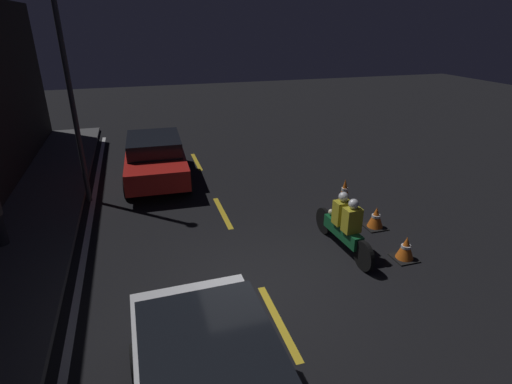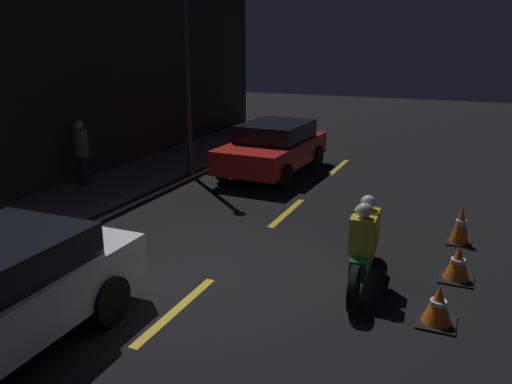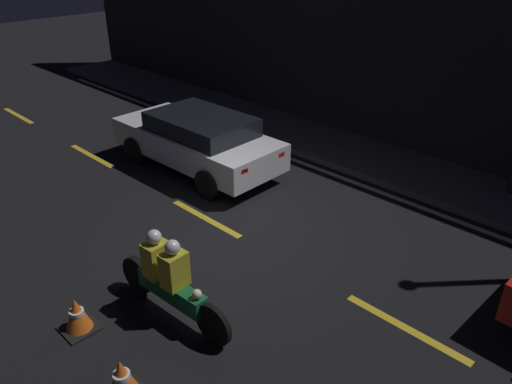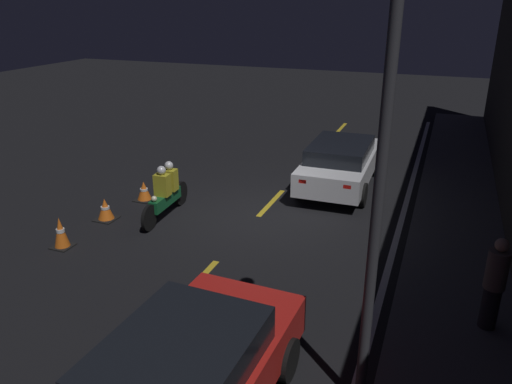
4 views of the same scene
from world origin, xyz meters
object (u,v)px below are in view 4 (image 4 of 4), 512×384
sedan_white (341,162)px  traffic_cone_far (61,233)px  motorcycle (166,192)px  traffic_cone_near (144,191)px  traffic_cone_mid (105,209)px  pedestrian (494,283)px  street_lamp (380,184)px  taxi_red (186,376)px

sedan_white → traffic_cone_far: 7.88m
motorcycle → traffic_cone_near: 1.40m
sedan_white → motorcycle: motorcycle is taller
motorcycle → traffic_cone_mid: motorcycle is taller
pedestrian → traffic_cone_mid: bearing=-100.0°
sedan_white → traffic_cone_mid: size_ratio=7.89×
traffic_cone_mid → pedestrian: (1.55, 8.77, 0.69)m
sedan_white → motorcycle: bearing=134.5°
traffic_cone_near → motorcycle: bearing=58.4°
pedestrian → street_lamp: street_lamp is taller
street_lamp → traffic_cone_mid: bearing=-118.7°
motorcycle → traffic_cone_mid: (0.77, -1.33, -0.38)m
pedestrian → taxi_red: bearing=-47.0°
pedestrian → street_lamp: bearing=-35.9°
traffic_cone_near → traffic_cone_mid: (1.47, -0.18, 0.01)m
pedestrian → street_lamp: 3.66m
sedan_white → motorcycle: size_ratio=1.88×
motorcycle → traffic_cone_far: size_ratio=3.26×
taxi_red → pedestrian: (-3.46, 3.71, 0.20)m
taxi_red → traffic_cone_mid: bearing=47.3°
taxi_red → traffic_cone_mid: taxi_red is taller
taxi_red → pedestrian: bearing=-45.0°
sedan_white → traffic_cone_near: sedan_white is taller
traffic_cone_mid → street_lamp: 8.60m
taxi_red → traffic_cone_near: taxi_red is taller
motorcycle → traffic_cone_near: motorcycle is taller
taxi_red → pedestrian: size_ratio=2.53×
traffic_cone_far → motorcycle: bearing=151.1°
sedan_white → street_lamp: bearing=-166.9°
traffic_cone_mid → pedestrian: bearing=80.0°
taxi_red → motorcycle: size_ratio=1.74×
sedan_white → traffic_cone_far: size_ratio=6.13×
traffic_cone_far → street_lamp: (2.27, 7.07, 2.88)m
taxi_red → traffic_cone_near: (-6.48, -4.88, -0.50)m
taxi_red → pedestrian: pedestrian is taller
traffic_cone_near → traffic_cone_mid: size_ratio=0.97×
sedan_white → traffic_cone_near: size_ratio=8.18×
traffic_cone_mid → sedan_white: bearing=132.0°
traffic_cone_near → taxi_red: bearing=37.0°
taxi_red → motorcycle: (-5.78, -3.73, -0.12)m
sedan_white → taxi_red: taxi_red is taller
sedan_white → traffic_cone_near: (3.02, -4.81, -0.50)m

